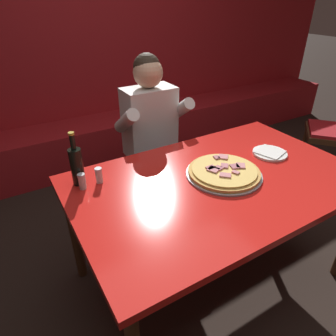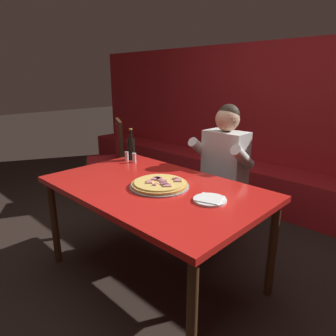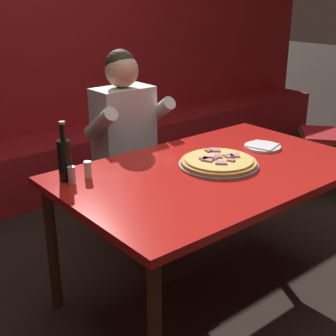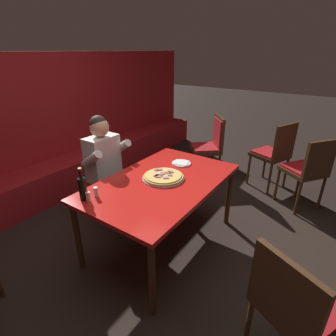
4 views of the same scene
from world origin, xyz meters
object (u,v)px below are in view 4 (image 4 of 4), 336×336
at_px(shaker_parmesan, 88,197).
at_px(diner_seated_blue_shirt, 109,166).
at_px(dining_chair_side_aisle, 210,143).
at_px(shaker_black_pepper, 96,192).
at_px(main_dining_table, 162,187).
at_px(dining_chair_far_right, 294,304).
at_px(plate_white_paper, 181,163).
at_px(dining_chair_near_right, 275,151).
at_px(pizza, 163,177).
at_px(beer_bottle, 83,188).
at_px(dining_chair_near_left, 309,168).

relative_size(shaker_parmesan, diner_seated_blue_shirt, 0.07).
bearing_deg(shaker_parmesan, dining_chair_side_aisle, 0.69).
relative_size(shaker_parmesan, shaker_black_pepper, 1.00).
relative_size(main_dining_table, dining_chair_far_right, 1.68).
distance_m(plate_white_paper, dining_chair_near_right, 1.65).
height_order(pizza, shaker_black_pepper, shaker_black_pepper).
bearing_deg(plate_white_paper, beer_bottle, 165.74).
relative_size(plate_white_paper, beer_bottle, 0.72).
height_order(main_dining_table, beer_bottle, beer_bottle).
bearing_deg(main_dining_table, dining_chair_side_aisle, 10.20).
relative_size(diner_seated_blue_shirt, dining_chair_side_aisle, 1.27).
relative_size(pizza, dining_chair_near_right, 0.42).
bearing_deg(dining_chair_far_right, beer_bottle, 94.01).
bearing_deg(diner_seated_blue_shirt, dining_chair_near_left, -49.90).
height_order(shaker_parmesan, dining_chair_near_left, dining_chair_near_left).
bearing_deg(dining_chair_near_left, dining_chair_far_right, -173.57).
distance_m(dining_chair_near_right, dining_chair_far_right, 2.60).
xyz_separation_m(main_dining_table, shaker_black_pepper, (-0.57, 0.29, 0.11)).
bearing_deg(dining_chair_near_left, pizza, 144.40).
bearing_deg(diner_seated_blue_shirt, dining_chair_near_right, -35.78).
height_order(beer_bottle, dining_chair_far_right, beer_bottle).
xyz_separation_m(diner_seated_blue_shirt, dining_chair_far_right, (-0.57, -2.12, -0.15)).
relative_size(plate_white_paper, shaker_parmesan, 2.44).
bearing_deg(shaker_black_pepper, diner_seated_blue_shirt, 38.75).
height_order(pizza, dining_chair_near_right, dining_chair_near_right).
bearing_deg(dining_chair_side_aisle, shaker_black_pepper, -179.58).
bearing_deg(shaker_black_pepper, pizza, -24.47).
bearing_deg(beer_bottle, dining_chair_near_right, -20.04).
xyz_separation_m(dining_chair_near_right, dining_chair_far_right, (-2.49, -0.73, -0.03)).
relative_size(main_dining_table, shaker_black_pepper, 18.31).
xyz_separation_m(plate_white_paper, shaker_black_pepper, (-1.02, 0.24, 0.03)).
bearing_deg(diner_seated_blue_shirt, dining_chair_side_aisle, -15.21).
relative_size(dining_chair_side_aisle, dining_chair_far_right, 1.08).
bearing_deg(dining_chair_side_aisle, diner_seated_blue_shirt, 164.79).
relative_size(plate_white_paper, dining_chair_side_aisle, 0.21).
distance_m(shaker_parmesan, dining_chair_near_right, 2.77).
relative_size(plate_white_paper, dining_chair_far_right, 0.22).
relative_size(shaker_parmesan, dining_chair_far_right, 0.09).
height_order(dining_chair_side_aisle, dining_chair_near_right, dining_chair_near_right).
distance_m(beer_bottle, shaker_parmesan, 0.09).
bearing_deg(beer_bottle, diner_seated_blue_shirt, 32.07).
bearing_deg(pizza, dining_chair_side_aisle, 10.03).
bearing_deg(dining_chair_near_left, dining_chair_near_right, 55.01).
bearing_deg(plate_white_paper, shaker_parmesan, 168.58).
distance_m(dining_chair_near_right, dining_chair_near_left, 0.60).
height_order(main_dining_table, dining_chair_near_right, dining_chair_near_right).
distance_m(pizza, dining_chair_side_aisle, 1.72).
bearing_deg(beer_bottle, pizza, -24.69).
xyz_separation_m(beer_bottle, shaker_black_pepper, (0.09, -0.05, -0.07)).
bearing_deg(diner_seated_blue_shirt, shaker_black_pepper, -141.25).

